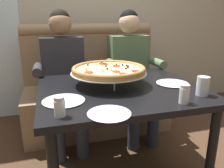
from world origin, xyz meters
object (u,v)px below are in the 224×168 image
plate_near_left (109,112)px  plate_far_side (64,100)px  drinking_glass (203,87)px  diner_left (64,71)px  shaker_pepper_flakes (60,108)px  dining_table (120,99)px  diner_right (131,67)px  plate_near_right (172,82)px  pizza (109,70)px  shaker_oregano (184,95)px  booth_bench (94,91)px

plate_near_left → plate_far_side: size_ratio=0.91×
plate_far_side → drinking_glass: drinking_glass is taller
diner_left → shaker_pepper_flakes: 1.06m
plate_near_left → drinking_glass: 0.66m
diner_left → shaker_pepper_flakes: bearing=-95.4°
dining_table → diner_right: 0.76m
diner_right → plate_near_right: bearing=-84.8°
dining_table → diner_right: (0.34, 0.68, 0.07)m
pizza → diner_right: bearing=55.9°
diner_right → plate_near_right: 0.70m
pizza → shaker_oregano: size_ratio=4.96×
booth_bench → drinking_glass: (0.45, -1.24, 0.38)m
dining_table → plate_far_side: size_ratio=4.47×
diner_right → plate_near_right: (0.06, -0.70, 0.03)m
diner_left → shaker_oregano: diner_left is taller
dining_table → diner_right: bearing=63.4°
dining_table → plate_near_right: 0.42m
dining_table → shaker_oregano: 0.49m
booth_bench → shaker_pepper_flakes: booth_bench is taller
pizza → shaker_pepper_flakes: (-0.38, -0.46, -0.07)m
plate_near_left → plate_far_side: same height
pizza → diner_left: bearing=115.4°
pizza → plate_near_right: (0.46, -0.11, -0.10)m
shaker_oregano → diner_left: bearing=119.5°
pizza → booth_bench: bearing=86.0°
diner_left → drinking_glass: size_ratio=10.54×
shaker_pepper_flakes → drinking_glass: bearing=4.9°
plate_near_right → drinking_glass: (0.05, -0.28, 0.04)m
booth_bench → plate_near_left: size_ratio=6.64×
booth_bench → pizza: bearing=-94.0°
shaker_pepper_flakes → shaker_oregano: bearing=-1.2°
booth_bench → dining_table: booth_bench is taller
pizza → shaker_oregano: 0.58m
drinking_glass → pizza: bearing=143.1°
booth_bench → diner_left: size_ratio=1.19×
plate_near_left → diner_right: bearing=64.0°
shaker_oregano → plate_near_left: 0.46m
pizza → plate_near_right: 0.49m
plate_near_right → plate_far_side: bearing=-169.7°
plate_far_side → diner_right: bearing=48.5°
shaker_oregano → plate_near_right: size_ratio=0.46×
diner_right → plate_far_side: size_ratio=5.07×
diner_left → plate_near_right: bearing=-43.2°
dining_table → plate_near_right: plate_near_right is taller
shaker_pepper_flakes → drinking_glass: size_ratio=0.86×
dining_table → plate_far_side: (-0.41, -0.17, 0.10)m
shaker_oregano → drinking_glass: 0.21m
booth_bench → plate_near_right: booth_bench is taller
diner_right → shaker_oregano: diner_right is taller
diner_right → shaker_pepper_flakes: bearing=-126.5°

